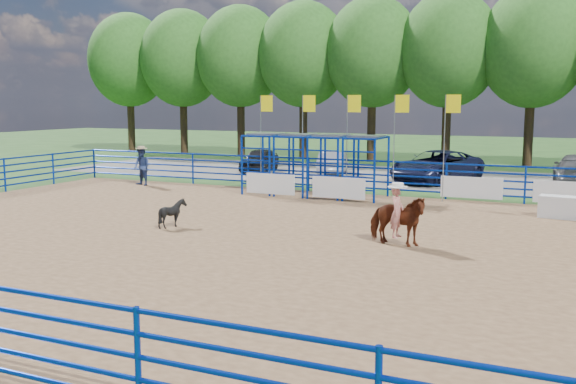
% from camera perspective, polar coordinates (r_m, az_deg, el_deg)
% --- Properties ---
extents(ground, '(120.00, 120.00, 0.00)m').
position_cam_1_polar(ground, '(18.18, -1.44, -4.45)').
color(ground, '#335B24').
rests_on(ground, ground).
extents(arena_dirt, '(30.00, 20.00, 0.02)m').
position_cam_1_polar(arena_dirt, '(18.18, -1.44, -4.42)').
color(arena_dirt, olive).
rests_on(arena_dirt, ground).
extents(gravel_strip, '(40.00, 10.00, 0.01)m').
position_cam_1_polar(gravel_strip, '(34.11, 11.01, 1.28)').
color(gravel_strip, slate).
rests_on(gravel_strip, ground).
extents(announcer_table, '(1.48, 0.83, 0.75)m').
position_cam_1_polar(announcer_table, '(23.55, 23.13, -1.25)').
color(announcer_table, silver).
rests_on(announcer_table, arena_dirt).
extents(horse_and_rider, '(1.73, 0.90, 2.44)m').
position_cam_1_polar(horse_and_rider, '(17.74, 9.67, -2.03)').
color(horse_and_rider, maroon).
rests_on(horse_and_rider, arena_dirt).
extents(calf, '(1.04, 1.00, 0.90)m').
position_cam_1_polar(calf, '(20.41, -10.21, -1.86)').
color(calf, black).
rests_on(calf, arena_dirt).
extents(spectator_cowboy, '(1.00, 0.87, 1.83)m').
position_cam_1_polar(spectator_cowboy, '(30.82, -12.87, 2.26)').
color(spectator_cowboy, navy).
rests_on(spectator_cowboy, arena_dirt).
extents(car_a, '(2.05, 3.91, 1.27)m').
position_cam_1_polar(car_a, '(36.66, -2.55, 2.89)').
color(car_a, black).
rests_on(car_a, gravel_strip).
extents(car_b, '(2.17, 3.98, 1.24)m').
position_cam_1_polar(car_b, '(34.97, 4.03, 2.60)').
color(car_b, gray).
rests_on(car_b, gravel_strip).
extents(car_c, '(4.36, 6.06, 1.53)m').
position_cam_1_polar(car_c, '(32.44, 13.07, 2.25)').
color(car_c, '#151836').
rests_on(car_c, gravel_strip).
extents(perimeter_fence, '(30.10, 20.10, 1.50)m').
position_cam_1_polar(perimeter_fence, '(18.03, -1.45, -2.13)').
color(perimeter_fence, '#072BA6').
rests_on(perimeter_fence, ground).
extents(chute_assembly, '(19.32, 2.41, 4.20)m').
position_cam_1_polar(chute_assembly, '(26.75, 3.08, 2.30)').
color(chute_assembly, '#072BA6').
rests_on(chute_assembly, ground).
extents(treeline, '(56.40, 6.40, 11.24)m').
position_cam_1_polar(treeline, '(42.85, 14.13, 12.63)').
color(treeline, '#3F2B19').
rests_on(treeline, ground).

